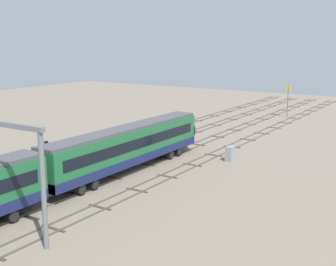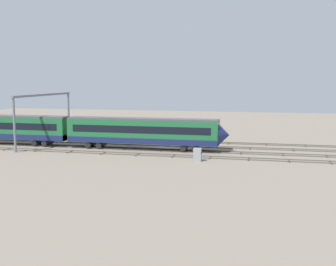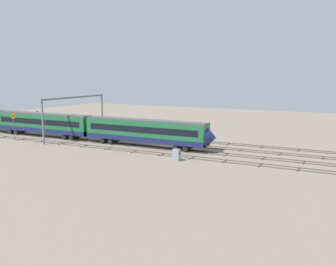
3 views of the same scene
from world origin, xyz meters
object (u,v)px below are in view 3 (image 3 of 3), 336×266
train (45,124)px  speed_sign_near_foreground (14,122)px  overhead_gantry (75,106)px  signal_light_trackside_departure (112,125)px  relay_cabinet (176,155)px  signal_light_trackside_approach (38,119)px

train → speed_sign_near_foreground: 6.65m
train → overhead_gantry: size_ratio=4.02×
signal_light_trackside_departure → relay_cabinet: (18.96, -10.03, -2.23)m
train → signal_light_trackside_departure: train is taller
train → speed_sign_near_foreground: bearing=-107.3°
signal_light_trackside_approach → overhead_gantry: bearing=-1.4°
signal_light_trackside_departure → relay_cabinet: 21.56m
overhead_gantry → signal_light_trackside_approach: size_ratio=3.79×
overhead_gantry → relay_cabinet: 30.05m
signal_light_trackside_approach → relay_cabinet: (38.85, -10.03, -2.33)m
signal_light_trackside_approach → relay_cabinet: signal_light_trackside_approach is taller
overhead_gantry → signal_light_trackside_departure: size_ratio=3.92×
speed_sign_near_foreground → signal_light_trackside_departure: bearing=27.4°
speed_sign_near_foreground → relay_cabinet: (36.09, -1.15, -2.78)m
train → signal_light_trackside_departure: bearing=9.7°
signal_light_trackside_approach → signal_light_trackside_departure: (19.90, -0.01, -0.10)m
train → relay_cabinet: bearing=-12.3°
signal_light_trackside_departure → signal_light_trackside_approach: bearing=180.0°
relay_cabinet → overhead_gantry: bearing=160.7°
speed_sign_near_foreground → signal_light_trackside_departure: speed_sign_near_foreground is taller
relay_cabinet → signal_light_trackside_departure: bearing=152.1°
overhead_gantry → relay_cabinet: overhead_gantry is taller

